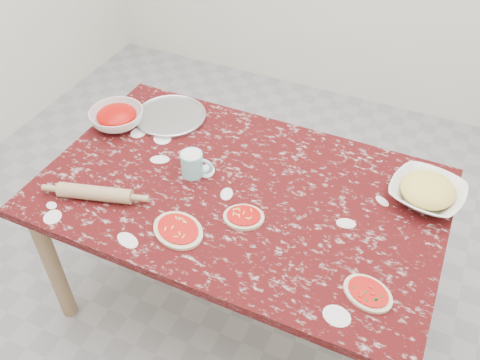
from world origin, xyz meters
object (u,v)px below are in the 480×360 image
object	(u,v)px
pizza_tray	(170,116)
rolling_pin	(95,193)
flour_mug	(193,164)
sauce_bowl	(117,118)
cheese_bowl	(427,194)
worktable	(240,204)

from	to	relation	value
pizza_tray	rolling_pin	bearing A→B (deg)	-88.87
pizza_tray	flour_mug	world-z (taller)	flour_mug
sauce_bowl	pizza_tray	bearing A→B (deg)	38.10
sauce_bowl	rolling_pin	bearing A→B (deg)	-65.35
rolling_pin	pizza_tray	bearing A→B (deg)	91.13
sauce_bowl	cheese_bowl	world-z (taller)	sauce_bowl
worktable	pizza_tray	size ratio (longest dim) A/B	4.86
rolling_pin	flour_mug	bearing A→B (deg)	46.05
pizza_tray	cheese_bowl	distance (m)	1.19
worktable	sauce_bowl	distance (m)	0.72
flour_mug	cheese_bowl	bearing A→B (deg)	15.35
sauce_bowl	flour_mug	distance (m)	0.51
cheese_bowl	worktable	bearing A→B (deg)	-159.98
pizza_tray	flour_mug	xyz separation A→B (m)	(0.29, -0.30, 0.05)
cheese_bowl	flour_mug	world-z (taller)	flour_mug
worktable	pizza_tray	distance (m)	0.60
rolling_pin	worktable	bearing A→B (deg)	30.19
sauce_bowl	flour_mug	world-z (taller)	flour_mug
worktable	pizza_tray	world-z (taller)	pizza_tray
flour_mug	rolling_pin	distance (m)	0.40
worktable	rolling_pin	world-z (taller)	rolling_pin
sauce_bowl	cheese_bowl	xyz separation A→B (m)	(1.38, 0.09, -0.00)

